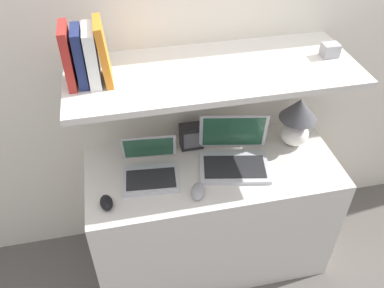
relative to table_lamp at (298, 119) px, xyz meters
name	(u,v)px	position (x,y,z in m)	size (l,w,h in m)	color
wall_back	(199,47)	(-0.46, 0.24, 0.32)	(6.00, 0.05, 2.40)	silver
desk	(211,215)	(-0.46, -0.10, -0.52)	(1.25, 0.54, 0.72)	silver
back_riser	(200,148)	(-0.46, 0.19, -0.27)	(1.25, 0.04, 1.21)	silver
shelf	(213,71)	(-0.46, -0.03, 0.34)	(1.25, 0.48, 0.03)	silver
table_lamp	(298,119)	(0.00, 0.00, 0.00)	(0.19, 0.19, 0.27)	white
laptop_large	(234,155)	(-0.35, -0.08, -0.11)	(0.38, 0.33, 0.24)	silver
laptop_small	(150,169)	(-0.76, -0.09, -0.12)	(0.28, 0.28, 0.19)	silver
computer_mouse	(198,191)	(-0.57, -0.26, -0.14)	(0.08, 0.11, 0.04)	#99999E
second_mouse	(106,203)	(-0.98, -0.24, -0.14)	(0.07, 0.10, 0.04)	black
router_box	(191,136)	(-0.53, 0.08, -0.09)	(0.12, 0.07, 0.13)	black
book_red	(68,56)	(-1.03, -0.03, 0.48)	(0.03, 0.15, 0.24)	#A82823
book_navy	(80,57)	(-0.99, -0.03, 0.47)	(0.03, 0.14, 0.23)	navy
book_white	(92,56)	(-0.95, -0.03, 0.47)	(0.04, 0.16, 0.23)	silver
book_orange	(103,52)	(-0.90, -0.03, 0.48)	(0.05, 0.16, 0.25)	orange
shelf_gadget	(330,50)	(0.07, -0.03, 0.39)	(0.07, 0.06, 0.06)	#99999E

